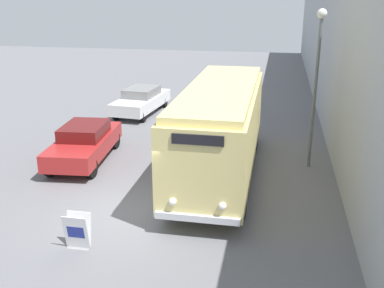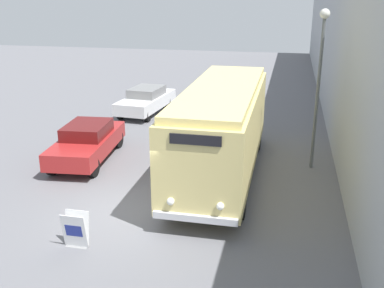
# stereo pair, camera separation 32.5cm
# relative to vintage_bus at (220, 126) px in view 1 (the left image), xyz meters

# --- Properties ---
(ground_plane) EXTENTS (80.00, 80.00, 0.00)m
(ground_plane) POSITION_rel_vintage_bus_xyz_m (-2.29, -3.60, -1.91)
(ground_plane) COLOR slate
(building_wall_right) EXTENTS (0.30, 60.00, 6.78)m
(building_wall_right) POSITION_rel_vintage_bus_xyz_m (4.43, 6.40, 1.48)
(building_wall_right) COLOR #9EA3A8
(building_wall_right) RESTS_ON ground_plane
(vintage_bus) EXTENTS (2.52, 9.42, 3.39)m
(vintage_bus) POSITION_rel_vintage_bus_xyz_m (0.00, 0.00, 0.00)
(vintage_bus) COLOR black
(vintage_bus) RESTS_ON ground_plane
(sign_board) EXTENTS (0.68, 0.38, 1.00)m
(sign_board) POSITION_rel_vintage_bus_xyz_m (-3.05, -5.77, -1.42)
(sign_board) COLOR gray
(sign_board) RESTS_ON ground_plane
(streetlamp) EXTENTS (0.36, 0.36, 5.99)m
(streetlamp) POSITION_rel_vintage_bus_xyz_m (3.35, 1.55, 2.01)
(streetlamp) COLOR #595E60
(streetlamp) RESTS_ON ground_plane
(parked_car_near) EXTENTS (2.28, 4.88, 1.51)m
(parked_car_near) POSITION_rel_vintage_bus_xyz_m (-5.56, 0.45, -1.12)
(parked_car_near) COLOR black
(parked_car_near) RESTS_ON ground_plane
(parked_car_mid) EXTENTS (2.28, 4.90, 1.44)m
(parked_car_mid) POSITION_rel_vintage_bus_xyz_m (-5.53, 8.16, -1.17)
(parked_car_mid) COLOR black
(parked_car_mid) RESTS_ON ground_plane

